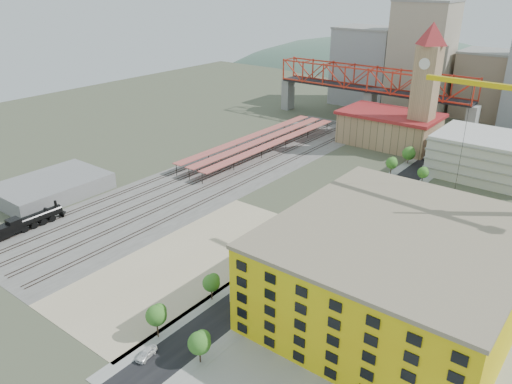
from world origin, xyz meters
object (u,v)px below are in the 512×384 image
Objects in this scene: site_trailer_a at (252,289)px; car_0 at (146,354)px; clock_tower at (427,77)px; construction_building at (397,271)px; site_trailer_d at (332,230)px; site_trailer_b at (277,271)px; locomotive at (27,222)px; site_trailer_c at (304,250)px.

site_trailer_a is 26.83m from car_0.
clock_tower reaches higher than construction_building.
site_trailer_d is (-26.00, 20.46, -8.07)m from construction_building.
site_trailer_b is at bearing 75.29° from car_0.
site_trailer_d is at bearing 141.79° from construction_building.
construction_building is 2.19× the size of locomotive.
car_0 is at bearing -89.91° from site_trailer_c.
clock_tower reaches higher than site_trailer_b.
locomotive is (-58.00, -127.00, -26.54)m from clock_tower.
site_trailer_d is at bearing 77.25° from car_0.
site_trailer_a is at bearing -97.16° from site_trailer_d.
site_trailer_a is 9.06m from site_trailer_b.
site_trailer_d is (0.00, 13.16, -0.04)m from site_trailer_c.
construction_building reaches higher than site_trailer_c.
construction_building is 5.03× the size of site_trailer_c.
site_trailer_c reaches higher than site_trailer_b.
car_0 is (-3.00, -26.65, -0.64)m from site_trailer_a.
construction_building is 28.18m from site_trailer_c.
construction_building is 34.06m from site_trailer_d.
site_trailer_d is (0.00, 33.81, -0.08)m from site_trailer_a.
construction_building is 5.37× the size of site_trailer_b.
locomotive is (-92.00, -27.00, -7.26)m from construction_building.
site_trailer_c is (0.00, 11.60, 0.09)m from site_trailer_b.
clock_tower reaches higher than locomotive.
locomotive is at bearing -114.55° from clock_tower.
site_trailer_c is at bearing 86.75° from site_trailer_b.
clock_tower is at bearing 65.45° from locomotive.
site_trailer_d is (8.00, -79.53, -27.36)m from clock_tower.
construction_building reaches higher than site_trailer_a.
clock_tower is 2.25× the size of locomotive.
locomotive reaches higher than car_0.
site_trailer_a is at bearing -93.25° from site_trailer_b.
site_trailer_a is 1.03× the size of site_trailer_c.
clock_tower is 5.31× the size of site_trailer_d.
clock_tower is at bearing 82.14° from car_0.
site_trailer_c is (8.00, -92.69, -27.32)m from clock_tower.
construction_building is (34.00, -99.99, -19.29)m from clock_tower.
clock_tower is at bearing 88.59° from site_trailer_d.
site_trailer_b is at bearing -170.63° from construction_building.
locomotive is 81.30m from site_trailer_d.
locomotive is 2.45× the size of site_trailer_b.
site_trailer_d reaches higher than site_trailer_b.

